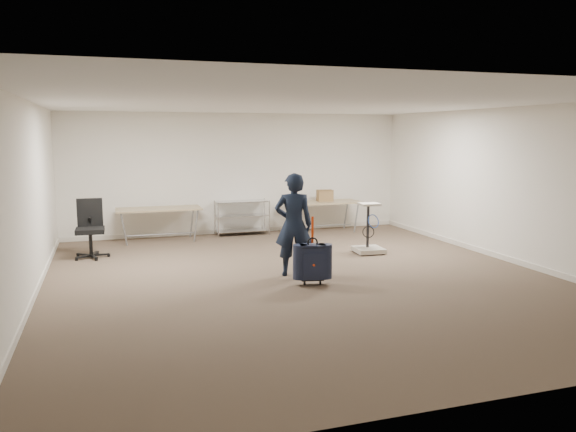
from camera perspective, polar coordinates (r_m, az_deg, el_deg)
name	(u,v)px	position (r m, az deg, el deg)	size (l,w,h in m)	color
ground	(302,278)	(9.16, 1.44, -6.33)	(9.00, 9.00, 0.00)	#4B3D2D
room_shell	(277,257)	(10.42, -1.09, -4.23)	(8.00, 9.00, 9.00)	white
folding_table_left	(159,210)	(12.46, -12.98, 0.55)	(1.80, 0.75, 0.73)	tan
folding_table_right	(322,204)	(13.33, 3.51, 1.25)	(1.80, 0.75, 0.73)	tan
wire_shelf	(242,216)	(13.03, -4.71, 0.02)	(1.22, 0.47, 0.80)	silver
person	(294,225)	(9.17, 0.56, -0.89)	(0.62, 0.41, 1.70)	black
suitcase	(312,262)	(8.68, 2.50, -4.68)	(0.43, 0.30, 1.07)	black
office_chair	(91,240)	(11.24, -19.41, -2.31)	(0.67, 0.67, 1.10)	black
equipment_cart	(369,240)	(11.11, 8.20, -2.43)	(0.57, 0.57, 0.99)	beige
cardboard_box	(325,196)	(13.41, 3.76, 2.09)	(0.36, 0.27, 0.27)	#9D7F49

